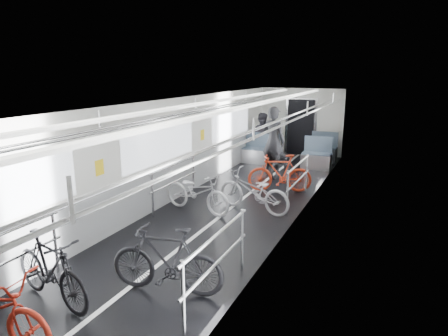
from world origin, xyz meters
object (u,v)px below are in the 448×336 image
(bike_left_far, at_px, (197,192))
(bike_aisle, at_px, (282,163))
(bike_right_mid, at_px, (253,191))
(person_seated, at_px, (261,136))
(person_standing, at_px, (273,141))
(bike_right_far, at_px, (280,173))
(bike_left_mid, at_px, (51,269))
(bike_right_near, at_px, (167,260))

(bike_left_far, relative_size, bike_aisle, 1.11)
(bike_left_far, xyz_separation_m, bike_right_mid, (1.11, 0.50, 0.01))
(bike_aisle, relative_size, person_seated, 0.94)
(person_seated, bearing_deg, bike_left_far, 88.36)
(bike_aisle, bearing_deg, bike_left_far, -98.18)
(bike_left_far, relative_size, person_standing, 0.84)
(bike_right_mid, height_order, bike_right_far, bike_right_far)
(bike_left_mid, xyz_separation_m, bike_aisle, (0.95, 7.61, -0.08))
(bike_left_far, bearing_deg, person_standing, 2.62)
(person_standing, bearing_deg, bike_right_near, 111.13)
(bike_left_mid, xyz_separation_m, bike_left_far, (0.10, 3.93, -0.04))
(bike_aisle, height_order, person_standing, person_standing)
(bike_right_mid, relative_size, person_seated, 1.08)
(bike_right_near, distance_m, person_seated, 8.80)
(bike_aisle, bearing_deg, person_seated, 129.25)
(bike_left_mid, relative_size, bike_right_near, 1.00)
(bike_left_far, xyz_separation_m, bike_right_near, (1.15, -3.08, 0.04))
(bike_right_far, relative_size, person_standing, 0.80)
(bike_right_near, relative_size, person_standing, 0.81)
(bike_left_far, distance_m, bike_right_mid, 1.22)
(bike_right_far, distance_m, bike_aisle, 1.57)
(bike_left_mid, distance_m, bike_aisle, 7.67)
(bike_right_mid, bearing_deg, bike_right_far, -172.09)
(bike_left_mid, height_order, person_seated, person_seated)
(bike_right_far, bearing_deg, bike_right_mid, -22.81)
(person_standing, bearing_deg, bike_right_far, 128.89)
(bike_right_far, bearing_deg, bike_aisle, 174.74)
(bike_left_mid, relative_size, person_standing, 0.81)
(bike_left_mid, distance_m, bike_right_far, 6.23)
(bike_right_near, bearing_deg, bike_right_mid, 170.69)
(bike_right_mid, relative_size, person_standing, 0.87)
(person_seated, bearing_deg, bike_right_far, 109.85)
(person_standing, xyz_separation_m, person_seated, (-0.98, 1.78, -0.19))
(bike_left_mid, height_order, person_standing, person_standing)
(bike_aisle, xyz_separation_m, person_standing, (-0.31, 0.10, 0.60))
(bike_right_near, distance_m, bike_right_far, 5.25)
(bike_left_far, height_order, bike_aisle, bike_left_far)
(bike_left_far, bearing_deg, bike_right_mid, -54.86)
(bike_left_mid, relative_size, person_seated, 1.00)
(bike_left_mid, xyz_separation_m, bike_right_near, (1.25, 0.84, 0.00))
(bike_left_mid, relative_size, bike_left_far, 0.96)
(bike_aisle, distance_m, person_seated, 2.32)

